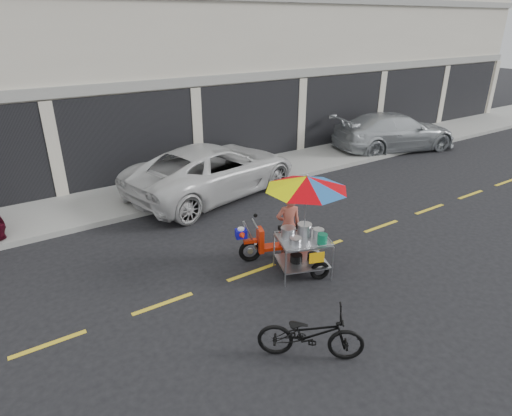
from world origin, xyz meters
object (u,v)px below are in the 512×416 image
near_bicycle (311,334)px  white_pickup (214,170)px  food_vendor_rig (298,208)px  silver_pickup (395,132)px

near_bicycle → white_pickup: bearing=22.5°
white_pickup → near_bicycle: bearing=150.4°
near_bicycle → food_vendor_rig: bearing=5.2°
silver_pickup → food_vendor_rig: bearing=133.0°
white_pickup → silver_pickup: size_ratio=1.07×
near_bicycle → food_vendor_rig: (1.53, 2.28, 0.93)m
white_pickup → food_vendor_rig: size_ratio=2.51×
white_pickup → food_vendor_rig: bearing=160.3°
silver_pickup → near_bicycle: bearing=138.6°
white_pickup → food_vendor_rig: 4.80m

